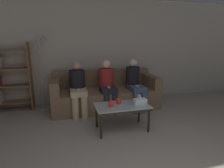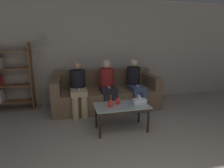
{
  "view_description": "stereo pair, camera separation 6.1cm",
  "coord_description": "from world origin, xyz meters",
  "px_view_note": "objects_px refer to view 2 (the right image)",
  "views": [
    {
      "loc": [
        -0.87,
        -0.76,
        1.48
      ],
      "look_at": [
        0.0,
        2.53,
        0.7
      ],
      "focal_mm": 28.0,
      "sensor_mm": 36.0,
      "label": 1
    },
    {
      "loc": [
        -0.81,
        -0.77,
        1.48
      ],
      "look_at": [
        0.0,
        2.53,
        0.7
      ],
      "focal_mm": 28.0,
      "sensor_mm": 36.0,
      "label": 2
    }
  ],
  "objects_px": {
    "cup_near_right": "(111,104)",
    "seated_person_mid_left": "(107,84)",
    "couch": "(106,94)",
    "seated_person_mid_right": "(135,83)",
    "cup_near_left": "(118,101)",
    "seated_person_left_end": "(78,86)",
    "coffee_table": "(121,108)",
    "cup_far_center": "(139,98)",
    "tissue_box": "(139,102)",
    "standing_lamp": "(42,65)",
    "bookshelf": "(4,78)"
  },
  "relations": [
    {
      "from": "bookshelf",
      "to": "couch",
      "type": "bearing_deg",
      "value": -8.11
    },
    {
      "from": "tissue_box",
      "to": "cup_near_left",
      "type": "bearing_deg",
      "value": 161.31
    },
    {
      "from": "couch",
      "to": "seated_person_left_end",
      "type": "distance_m",
      "value": 0.74
    },
    {
      "from": "seated_person_mid_right",
      "to": "coffee_table",
      "type": "bearing_deg",
      "value": -122.36
    },
    {
      "from": "seated_person_mid_right",
      "to": "cup_far_center",
      "type": "bearing_deg",
      "value": -106.13
    },
    {
      "from": "couch",
      "to": "seated_person_mid_left",
      "type": "xyz_separation_m",
      "value": [
        0.0,
        -0.21,
        0.3
      ]
    },
    {
      "from": "bookshelf",
      "to": "seated_person_left_end",
      "type": "relative_size",
      "value": 1.38
    },
    {
      "from": "cup_near_left",
      "to": "seated_person_mid_left",
      "type": "bearing_deg",
      "value": 89.16
    },
    {
      "from": "couch",
      "to": "cup_far_center",
      "type": "xyz_separation_m",
      "value": [
        0.41,
        -1.06,
        0.19
      ]
    },
    {
      "from": "seated_person_left_end",
      "to": "cup_near_left",
      "type": "bearing_deg",
      "value": -55.06
    },
    {
      "from": "cup_near_right",
      "to": "cup_far_center",
      "type": "bearing_deg",
      "value": 16.83
    },
    {
      "from": "standing_lamp",
      "to": "seated_person_left_end",
      "type": "bearing_deg",
      "value": -28.61
    },
    {
      "from": "tissue_box",
      "to": "seated_person_mid_right",
      "type": "relative_size",
      "value": 0.19
    },
    {
      "from": "cup_near_left",
      "to": "cup_near_right",
      "type": "bearing_deg",
      "value": -147.51
    },
    {
      "from": "tissue_box",
      "to": "seated_person_mid_left",
      "type": "xyz_separation_m",
      "value": [
        -0.34,
        1.05,
        0.11
      ]
    },
    {
      "from": "cup_far_center",
      "to": "bookshelf",
      "type": "height_order",
      "value": "bookshelf"
    },
    {
      "from": "couch",
      "to": "tissue_box",
      "type": "bearing_deg",
      "value": -74.93
    },
    {
      "from": "coffee_table",
      "to": "seated_person_left_end",
      "type": "relative_size",
      "value": 0.84
    },
    {
      "from": "seated_person_left_end",
      "to": "seated_person_mid_right",
      "type": "bearing_deg",
      "value": -0.14
    },
    {
      "from": "couch",
      "to": "cup_near_left",
      "type": "bearing_deg",
      "value": -90.69
    },
    {
      "from": "cup_near_right",
      "to": "seated_person_mid_left",
      "type": "bearing_deg",
      "value": 80.58
    },
    {
      "from": "cup_near_right",
      "to": "seated_person_mid_right",
      "type": "xyz_separation_m",
      "value": [
        0.82,
        1.01,
        0.11
      ]
    },
    {
      "from": "cup_near_right",
      "to": "bookshelf",
      "type": "height_order",
      "value": "bookshelf"
    },
    {
      "from": "cup_near_right",
      "to": "seated_person_left_end",
      "type": "xyz_separation_m",
      "value": [
        -0.48,
        1.01,
        0.09
      ]
    },
    {
      "from": "cup_near_left",
      "to": "cup_far_center",
      "type": "xyz_separation_m",
      "value": [
        0.42,
        0.08,
        0.01
      ]
    },
    {
      "from": "cup_near_right",
      "to": "cup_far_center",
      "type": "relative_size",
      "value": 0.88
    },
    {
      "from": "cup_near_left",
      "to": "standing_lamp",
      "type": "height_order",
      "value": "standing_lamp"
    },
    {
      "from": "bookshelf",
      "to": "seated_person_mid_left",
      "type": "xyz_separation_m",
      "value": [
        2.24,
        -0.53,
        -0.14
      ]
    },
    {
      "from": "coffee_table",
      "to": "cup_far_center",
      "type": "bearing_deg",
      "value": 21.79
    },
    {
      "from": "bookshelf",
      "to": "cup_near_right",
      "type": "bearing_deg",
      "value": -36.96
    },
    {
      "from": "cup_far_center",
      "to": "coffee_table",
      "type": "bearing_deg",
      "value": -158.21
    },
    {
      "from": "couch",
      "to": "cup_far_center",
      "type": "relative_size",
      "value": 21.94
    },
    {
      "from": "couch",
      "to": "seated_person_left_end",
      "type": "height_order",
      "value": "seated_person_left_end"
    },
    {
      "from": "cup_near_left",
      "to": "bookshelf",
      "type": "distance_m",
      "value": 2.67
    },
    {
      "from": "bookshelf",
      "to": "standing_lamp",
      "type": "xyz_separation_m",
      "value": [
        0.85,
        -0.14,
        0.29
      ]
    },
    {
      "from": "cup_near_left",
      "to": "seated_person_mid_right",
      "type": "distance_m",
      "value": 1.13
    },
    {
      "from": "cup_near_right",
      "to": "cup_far_center",
      "type": "distance_m",
      "value": 0.6
    },
    {
      "from": "cup_near_right",
      "to": "seated_person_mid_right",
      "type": "bearing_deg",
      "value": 50.83
    },
    {
      "from": "cup_near_right",
      "to": "seated_person_mid_right",
      "type": "distance_m",
      "value": 1.3
    },
    {
      "from": "cup_near_left",
      "to": "seated_person_mid_left",
      "type": "relative_size",
      "value": 0.08
    },
    {
      "from": "couch",
      "to": "standing_lamp",
      "type": "distance_m",
      "value": 1.58
    },
    {
      "from": "coffee_table",
      "to": "cup_near_right",
      "type": "bearing_deg",
      "value": -173.57
    },
    {
      "from": "tissue_box",
      "to": "standing_lamp",
      "type": "height_order",
      "value": "standing_lamp"
    },
    {
      "from": "seated_person_mid_left",
      "to": "seated_person_mid_right",
      "type": "height_order",
      "value": "seated_person_mid_right"
    },
    {
      "from": "couch",
      "to": "cup_near_left",
      "type": "xyz_separation_m",
      "value": [
        -0.01,
        -1.14,
        0.19
      ]
    },
    {
      "from": "coffee_table",
      "to": "tissue_box",
      "type": "bearing_deg",
      "value": -7.48
    },
    {
      "from": "couch",
      "to": "cup_near_right",
      "type": "relative_size",
      "value": 25.01
    },
    {
      "from": "cup_near_left",
      "to": "seated_person_left_end",
      "type": "relative_size",
      "value": 0.08
    },
    {
      "from": "cup_far_center",
      "to": "tissue_box",
      "type": "xyz_separation_m",
      "value": [
        -0.07,
        -0.19,
        -0.0
      ]
    },
    {
      "from": "tissue_box",
      "to": "standing_lamp",
      "type": "bearing_deg",
      "value": 140.38
    }
  ]
}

